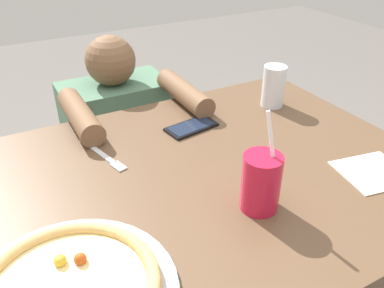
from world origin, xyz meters
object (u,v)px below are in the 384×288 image
object	(u,v)px
diner_seated	(121,165)
cell_phone	(191,127)
water_cup_clear	(274,86)
fork	(104,156)
drink_cup_colored	(261,182)

from	to	relation	value
diner_seated	cell_phone	bearing A→B (deg)	-74.47
water_cup_clear	fork	world-z (taller)	water_cup_clear
drink_cup_colored	cell_phone	world-z (taller)	drink_cup_colored
diner_seated	drink_cup_colored	bearing A→B (deg)	-84.81
drink_cup_colored	cell_phone	bearing A→B (deg)	84.22
water_cup_clear	drink_cup_colored	bearing A→B (deg)	-131.26
cell_phone	diner_seated	distance (m)	0.52
drink_cup_colored	diner_seated	size ratio (longest dim) A/B	0.24
fork	diner_seated	size ratio (longest dim) A/B	0.21
fork	diner_seated	world-z (taller)	diner_seated
fork	cell_phone	xyz separation A→B (m)	(0.27, 0.02, 0.00)
drink_cup_colored	diner_seated	distance (m)	0.86
fork	cell_phone	size ratio (longest dim) A/B	1.26
water_cup_clear	cell_phone	world-z (taller)	water_cup_clear
cell_phone	fork	bearing A→B (deg)	-175.07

